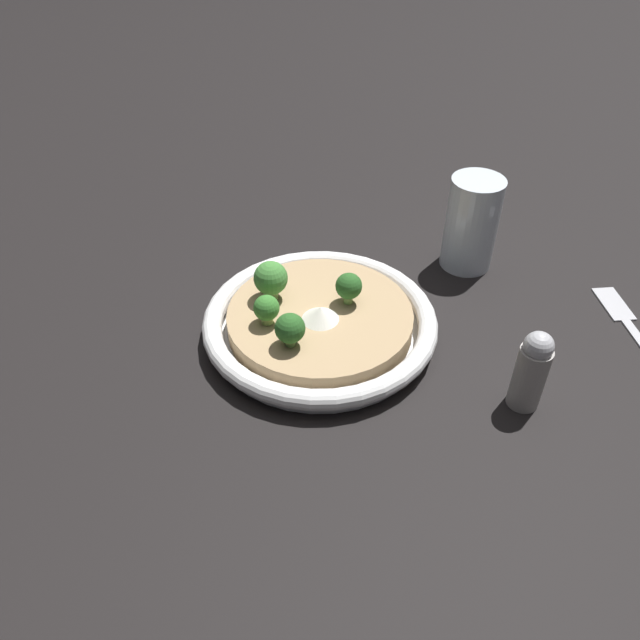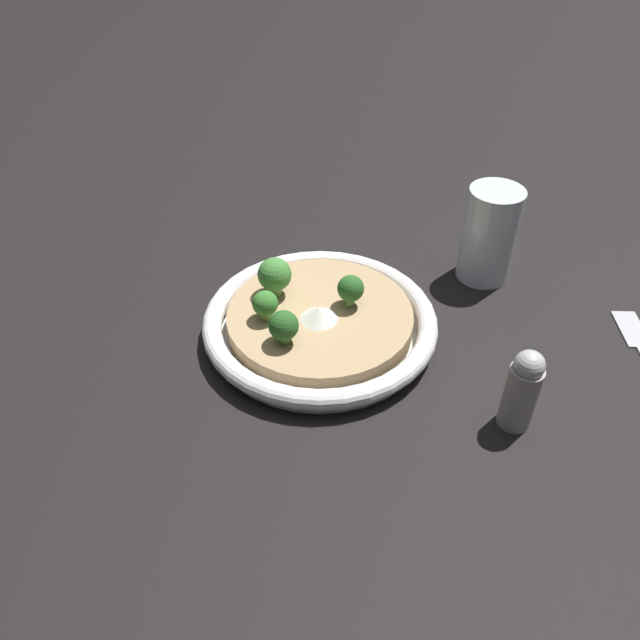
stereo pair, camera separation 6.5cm
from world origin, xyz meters
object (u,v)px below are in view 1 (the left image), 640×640
Objects in this scene: broccoli_back at (267,309)px; drinking_glass at (471,224)px; pepper_shaker at (531,370)px; broccoli_front_left at (349,287)px; fork_utensil at (633,330)px; broccoli_back_left at (290,329)px; risotto_bowl at (320,322)px; broccoli_back_right at (271,279)px.

drinking_glass is at bearing -97.70° from broccoli_back.
broccoli_front_left is at bearing 14.21° from pepper_shaker.
pepper_shaker reaches higher than fork_utensil.
broccoli_back_left is 1.11× the size of broccoli_back.
broccoli_front_left is 0.09m from broccoli_back.
risotto_bowl is 5.70× the size of broccoli_back_right.
broccoli_back_right is 0.39m from fork_utensil.
broccoli_back_right is 0.27m from pepper_shaker.
pepper_shaker is (-0.18, -0.14, -0.01)m from broccoli_back_left.
broccoli_back reaches higher than fork_utensil.
broccoli_back_right is 0.38× the size of drinking_glass.
risotto_bowl is 0.07m from broccoli_back_right.
drinking_glass reaches higher than broccoli_back_right.
drinking_glass is 0.23m from pepper_shaker.
broccoli_front_left is at bearing -136.91° from broccoli_back_right.
pepper_shaker is (-0.25, -0.10, -0.01)m from broccoli_back_right.
broccoli_back_left is 0.21× the size of fork_utensil.
risotto_bowl is 2.87× the size of pepper_shaker.
broccoli_back_right reaches higher than fork_utensil.
risotto_bowl is 2.18× the size of drinking_glass.
pepper_shaker is (-0.19, -0.05, -0.01)m from broccoli_front_left.
risotto_bowl is at bearing -70.32° from broccoli_back_left.
risotto_bowl reaches higher than fork_utensil.
drinking_glass is at bearing 45.72° from fork_utensil.
risotto_bowl is at bearing 85.51° from fork_utensil.
fork_utensil is 1.98× the size of pepper_shaker.
broccoli_front_left reaches higher than broccoli_back.
broccoli_back_right is at bearing 43.09° from broccoli_front_left.
broccoli_back_right is 0.25m from drinking_glass.
fork_utensil is at bearing -133.62° from broccoli_back_right.
drinking_glass is (-0.02, -0.22, 0.04)m from risotto_bowl.
drinking_glass is 0.66× the size of fork_utensil.
broccoli_front_left is 0.20m from pepper_shaker.
broccoli_back_left is (-0.02, 0.05, 0.03)m from risotto_bowl.
broccoli_back_right reaches higher than broccoli_front_left.
broccoli_back_right is (0.07, -0.03, 0.00)m from broccoli_back_left.
broccoli_front_left is at bearing -82.08° from broccoli_back_left.
broccoli_back_left is at bearing 37.18° from pepper_shaker.
drinking_glass is at bearing -93.93° from risotto_bowl.
broccoli_back_left is 0.32× the size of drinking_glass.
broccoli_back_right is at bearing 22.56° from pepper_shaker.
fork_utensil is (-0.24, -0.31, -0.05)m from broccoli_back.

